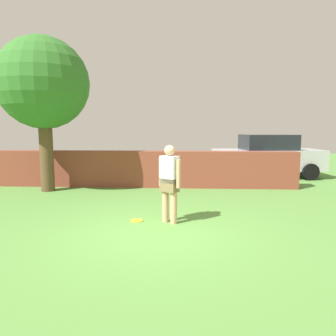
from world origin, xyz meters
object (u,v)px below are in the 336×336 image
at_px(tree, 43,84).
at_px(frisbee_yellow, 137,221).
at_px(car, 267,156).
at_px(person, 170,180).

relative_size(tree, frisbee_yellow, 17.45).
distance_m(car, frisbee_yellow, 7.75).
distance_m(person, car, 7.40).
relative_size(tree, person, 2.91).
bearing_deg(frisbee_yellow, car, 56.02).
height_order(tree, person, tree).
xyz_separation_m(car, frisbee_yellow, (-4.31, -6.39, -0.85)).
distance_m(tree, person, 5.65).
bearing_deg(tree, frisbee_yellow, -43.14).
distance_m(tree, car, 8.64).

